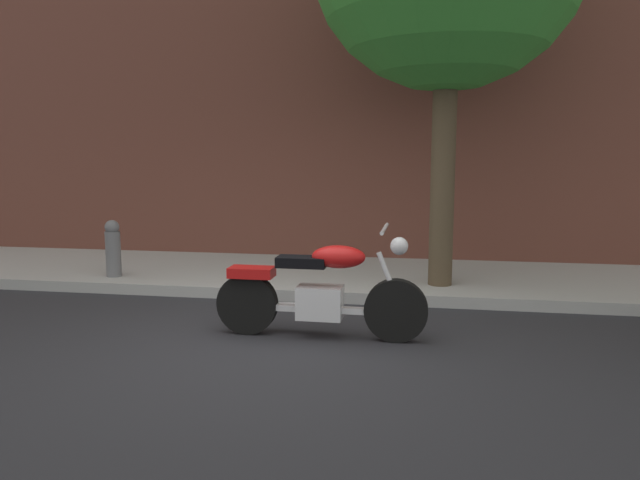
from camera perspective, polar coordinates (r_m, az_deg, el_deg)
name	(u,v)px	position (r m, az deg, el deg)	size (l,w,h in m)	color
ground_plane	(268,345)	(5.81, -4.89, -9.80)	(60.00, 60.00, 0.00)	#28282D
sidewalk	(321,276)	(8.56, 0.08, -3.41)	(25.74, 2.53, 0.14)	#A8A8A8
building_facade	(337,20)	(10.10, 1.63, 19.99)	(25.74, 0.50, 7.72)	brown
motorcycle	(320,293)	(5.89, -0.01, -4.98)	(2.08, 0.70, 1.11)	black
fire_hydrant	(113,253)	(8.61, -18.91, -1.18)	(0.20, 0.20, 0.91)	slate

